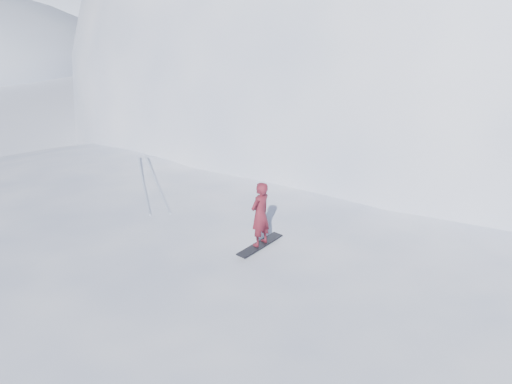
# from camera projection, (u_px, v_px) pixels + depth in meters

# --- Properties ---
(ground) EXTENTS (400.00, 400.00, 0.00)m
(ground) POSITION_uv_depth(u_px,v_px,m) (162.00, 325.00, 12.73)
(ground) COLOR white
(ground) RESTS_ON ground
(near_ridge) EXTENTS (36.00, 28.00, 4.80)m
(near_ridge) POSITION_uv_depth(u_px,v_px,m) (199.00, 265.00, 15.58)
(near_ridge) COLOR white
(near_ridge) RESTS_ON ground
(summit_peak) EXTENTS (60.00, 56.00, 56.00)m
(summit_peak) POSITION_uv_depth(u_px,v_px,m) (449.00, 107.00, 38.74)
(summit_peak) COLOR white
(summit_peak) RESTS_ON ground
(peak_shoulder) EXTENTS (28.00, 24.00, 18.00)m
(peak_shoulder) POSITION_uv_depth(u_px,v_px,m) (329.00, 130.00, 32.06)
(peak_shoulder) COLOR white
(peak_shoulder) RESTS_ON ground
(far_ridge_c) EXTENTS (140.00, 90.00, 36.00)m
(far_ridge_c) POSITION_uv_depth(u_px,v_px,m) (31.00, 39.00, 109.63)
(far_ridge_c) COLOR white
(far_ridge_c) RESTS_ON ground
(wind_bumps) EXTENTS (16.00, 14.40, 1.00)m
(wind_bumps) POSITION_uv_depth(u_px,v_px,m) (149.00, 283.00, 14.62)
(wind_bumps) COLOR white
(wind_bumps) RESTS_ON ground
(snowboard) EXTENTS (1.35, 1.31, 0.03)m
(snowboard) POSITION_uv_depth(u_px,v_px,m) (260.00, 244.00, 12.02)
(snowboard) COLOR black
(snowboard) RESTS_ON near_ridge
(snowboarder) EXTENTS (0.75, 0.74, 1.74)m
(snowboarder) POSITION_uv_depth(u_px,v_px,m) (260.00, 214.00, 11.68)
(snowboarder) COLOR maroon
(snowboarder) RESTS_ON snowboard
(board_tracks) EXTENTS (1.79, 5.90, 0.04)m
(board_tracks) POSITION_uv_depth(u_px,v_px,m) (149.00, 180.00, 16.35)
(board_tracks) COLOR silver
(board_tracks) RESTS_ON ground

